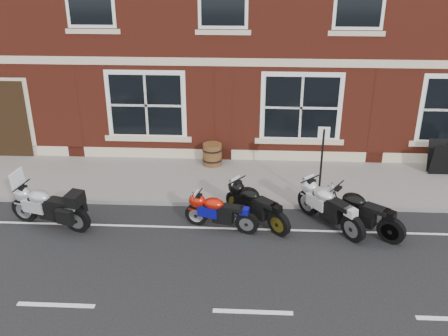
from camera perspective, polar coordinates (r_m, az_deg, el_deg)
The scene contains 11 objects.
ground at distance 12.80m, azimuth 3.31°, elevation -7.45°, with size 80.00×80.00×0.00m, color black.
sidewalk at distance 15.42m, azimuth 3.31°, elevation -1.46°, with size 30.00×3.00×0.12m, color slate.
kerb at distance 14.01m, azimuth 3.31°, elevation -4.22°, with size 30.00×0.16×0.12m, color slate.
moto_touring_silver at distance 13.60m, azimuth -19.50°, elevation -3.94°, with size 2.26×0.83×1.52m.
moto_sport_red at distance 12.75m, azimuth -0.43°, elevation -4.91°, with size 1.93×0.66×0.89m.
moto_sport_black at distance 12.99m, azimuth 3.74°, elevation -4.08°, with size 1.68×1.64×0.99m.
moto_sport_silver at distance 13.10m, azimuth 12.04°, elevation -4.17°, with size 1.49×1.97×1.05m.
moto_naked_black at distance 13.06m, azimuth 15.37°, elevation -4.67°, with size 1.92×1.53×1.04m.
a_board_sign at distance 16.95m, azimuth 23.46°, elevation 1.10°, with size 0.64×0.43×1.06m, color black, non-canonical shape.
barrel_planter at distance 16.26m, azimuth -1.35°, elevation 1.58°, with size 0.65×0.65×0.72m.
parking_sign at distance 13.70m, azimuth 11.09°, elevation 0.91°, with size 0.32×0.06×2.23m.
Camera 1 is at (-0.16, -10.94, 6.65)m, focal length 40.00 mm.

